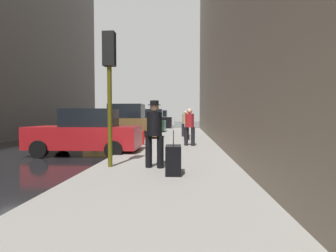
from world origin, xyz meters
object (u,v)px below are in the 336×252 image
Objects in this scene: traffic_light at (109,70)px; rolling_suitcase at (173,160)px; pedestrian_in_red_jacket at (190,125)px; parked_bronze_suv at (124,124)px; pedestrian_with_fedora at (154,131)px; parked_red_hatchback at (87,133)px; pedestrian_in_tan_coat at (185,122)px; parked_white_van at (158,119)px; fire_hydrant at (142,137)px; parked_dark_green_sedan at (142,123)px; parked_black_suv at (152,120)px; duffel_bag at (187,137)px.

rolling_suitcase is (1.75, -0.81, -2.27)m from traffic_light.
pedestrian_in_red_jacket is (2.19, 5.14, -1.65)m from traffic_light.
pedestrian_with_fedora is at bearing -71.87° from parked_bronze_suv.
traffic_light is 2.11× the size of pedestrian_in_red_jacket.
pedestrian_in_red_jacket is 1.64× the size of rolling_suitcase.
parked_red_hatchback is at bearing 132.98° from rolling_suitcase.
parked_bronze_suv is 9.86m from pedestrian_with_fedora.
traffic_light reaches higher than pedestrian_in_tan_coat.
traffic_light is (1.85, -28.99, 1.73)m from parked_white_van.
parked_white_van reaches higher than fire_hydrant.
pedestrian_in_red_jacket is at bearing -45.87° from parked_bronze_suv.
parked_dark_green_sedan is at bearing 96.74° from traffic_light.
pedestrian_in_red_jacket is at bearing -80.37° from parked_white_van.
parked_dark_green_sedan is at bearing 102.34° from rolling_suitcase.
parked_red_hatchback is 12.62m from parked_dark_green_sedan.
parked_black_suv reaches higher than parked_red_hatchback.
pedestrian_in_tan_coat is (2.02, 4.99, 0.61)m from fire_hydrant.
parked_red_hatchback is 2.47× the size of pedestrian_in_tan_coat.
fire_hydrant is 5.61m from pedestrian_with_fedora.
parked_white_van is (-0.00, 19.67, 0.00)m from parked_bronze_suv.
pedestrian_with_fedora is at bearing -2.61° from traffic_light.
parked_dark_green_sedan is 13.30m from parked_white_van.
pedestrian_in_tan_coat reaches higher than parked_red_hatchback.
traffic_light reaches higher than parked_black_suv.
parked_dark_green_sedan is 2.46× the size of pedestrian_in_tan_coat.
parked_dark_green_sedan is (0.00, 12.62, 0.00)m from parked_red_hatchback.
pedestrian_in_red_jacket reaches higher than parked_red_hatchback.
pedestrian_in_tan_coat reaches higher than duffel_bag.
parked_dark_green_sedan is 16.04m from pedestrian_with_fedora.
rolling_suitcase is at bearing -91.13° from pedestrian_in_tan_coat.
pedestrian_in_tan_coat is (0.76, 10.43, -0.03)m from pedestrian_with_fedora.
parked_dark_green_sedan is 10.47m from fire_hydrant.
parked_red_hatchback is at bearing 121.19° from traffic_light.
pedestrian_with_fedora reaches higher than parked_red_hatchback.
pedestrian_in_tan_coat is at bearing 85.83° from pedestrian_with_fedora.
parked_bronze_suv reaches higher than parked_red_hatchback.
fire_hydrant is at bearing 103.08° from pedestrian_with_fedora.
parked_bronze_suv is 6.38m from parked_dark_green_sedan.
pedestrian_in_tan_coat is (3.83, -11.75, 0.07)m from parked_black_suv.
rolling_suitcase is at bearing -24.75° from traffic_light.
traffic_light is (1.85, -9.31, 1.73)m from parked_bronze_suv.
parked_dark_green_sedan is 16.89m from rolling_suitcase.
parked_black_suv is (-0.00, 12.81, 0.00)m from parked_bronze_suv.
duffel_bag is (3.92, 5.13, -0.56)m from parked_red_hatchback.
pedestrian_with_fedora is at bearing -95.90° from duffel_bag.
pedestrian_in_tan_coat is (3.83, -5.31, 0.26)m from parked_dark_green_sedan.
rolling_suitcase is (0.54, -0.75, -0.65)m from pedestrian_with_fedora.
parked_black_suv and parked_white_van have the same top height.
rolling_suitcase is at bearing -47.02° from parked_red_hatchback.
pedestrian_with_fedora is at bearing -83.97° from parked_white_van.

